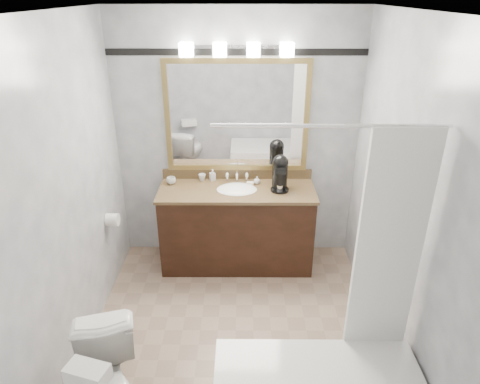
# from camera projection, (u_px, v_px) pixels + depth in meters

# --- Properties ---
(room) EXTENTS (2.42, 2.62, 2.52)m
(room) POSITION_uv_depth(u_px,v_px,m) (235.00, 198.00, 3.09)
(room) COLOR gray
(room) RESTS_ON ground
(vanity) EXTENTS (1.53, 0.58, 0.97)m
(vanity) POSITION_uv_depth(u_px,v_px,m) (237.00, 225.00, 4.35)
(vanity) COLOR black
(vanity) RESTS_ON ground
(mirror) EXTENTS (1.40, 0.04, 1.10)m
(mirror) POSITION_uv_depth(u_px,v_px,m) (237.00, 117.00, 4.14)
(mirror) COLOR #9B8246
(mirror) RESTS_ON room
(vanity_light_bar) EXTENTS (1.02, 0.14, 0.12)m
(vanity_light_bar) POSITION_uv_depth(u_px,v_px,m) (237.00, 49.00, 3.82)
(vanity_light_bar) COLOR silver
(vanity_light_bar) RESTS_ON room
(accent_stripe) EXTENTS (2.40, 0.01, 0.06)m
(accent_stripe) POSITION_uv_depth(u_px,v_px,m) (237.00, 52.00, 3.89)
(accent_stripe) COLOR black
(accent_stripe) RESTS_ON room
(tp_roll) EXTENTS (0.11, 0.12, 0.12)m
(tp_roll) POSITION_uv_depth(u_px,v_px,m) (113.00, 220.00, 3.93)
(tp_roll) COLOR white
(tp_roll) RESTS_ON room
(tissue_box) EXTENTS (0.26, 0.19, 0.09)m
(tissue_box) POSITION_uv_depth(u_px,v_px,m) (88.00, 374.00, 2.29)
(tissue_box) COLOR white
(tissue_box) RESTS_ON toilet
(coffee_maker) EXTENTS (0.18, 0.23, 0.34)m
(coffee_maker) POSITION_uv_depth(u_px,v_px,m) (280.00, 172.00, 4.12)
(coffee_maker) COLOR black
(coffee_maker) RESTS_ON vanity
(cup_left) EXTENTS (0.12, 0.12, 0.07)m
(cup_left) POSITION_uv_depth(u_px,v_px,m) (171.00, 181.00, 4.27)
(cup_left) COLOR white
(cup_left) RESTS_ON vanity
(cup_right) EXTENTS (0.08, 0.08, 0.07)m
(cup_right) POSITION_uv_depth(u_px,v_px,m) (202.00, 177.00, 4.35)
(cup_right) COLOR white
(cup_right) RESTS_ON vanity
(soap_bottle_a) EXTENTS (0.07, 0.07, 0.12)m
(soap_bottle_a) POSITION_uv_depth(u_px,v_px,m) (212.00, 175.00, 4.35)
(soap_bottle_a) COLOR white
(soap_bottle_a) RESTS_ON vanity
(soap_bottle_b) EXTENTS (0.07, 0.07, 0.08)m
(soap_bottle_b) POSITION_uv_depth(u_px,v_px,m) (257.00, 180.00, 4.28)
(soap_bottle_b) COLOR white
(soap_bottle_b) RESTS_ON vanity
(soap_bar) EXTENTS (0.08, 0.06, 0.02)m
(soap_bar) POSITION_uv_depth(u_px,v_px,m) (250.00, 183.00, 4.28)
(soap_bar) COLOR beige
(soap_bar) RESTS_ON vanity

